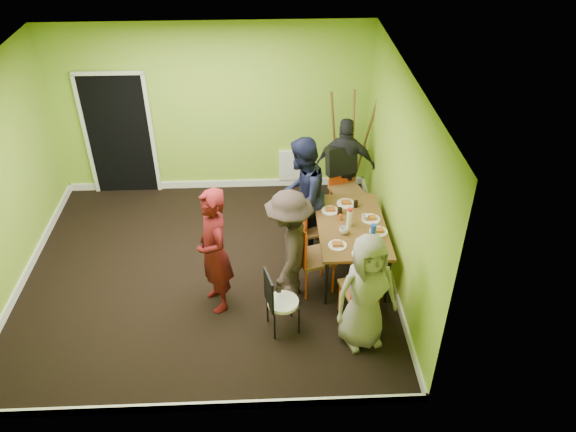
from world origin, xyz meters
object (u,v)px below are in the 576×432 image
at_px(dining_table, 351,228).
at_px(chair_bentwood, 278,299).
at_px(chair_left_far, 310,224).
at_px(chair_back_end, 343,168).
at_px(orange_bottle, 340,217).
at_px(easel, 351,145).
at_px(person_standing, 214,251).
at_px(person_left_near, 289,248).
at_px(thermos, 349,218).
at_px(person_left_far, 302,196).
at_px(chair_front_end, 363,287).
at_px(chair_left_near, 309,253).
at_px(person_front_end, 366,292).
at_px(person_back_end, 345,165).
at_px(blue_bottle, 373,231).

bearing_deg(dining_table, chair_bentwood, -132.73).
xyz_separation_m(chair_left_far, chair_bentwood, (-0.50, -1.44, -0.04)).
bearing_deg(chair_back_end, orange_bottle, 62.41).
xyz_separation_m(chair_bentwood, easel, (1.24, 2.96, 0.45)).
xyz_separation_m(person_standing, person_left_near, (0.92, 0.09, -0.06)).
height_order(thermos, orange_bottle, thermos).
bearing_deg(dining_table, easel, 82.93).
distance_m(easel, person_left_far, 1.59).
distance_m(chair_front_end, person_standing, 1.84).
bearing_deg(chair_back_end, person_left_near, 45.51).
distance_m(dining_table, thermos, 0.18).
xyz_separation_m(chair_back_end, easel, (0.18, 0.48, 0.13)).
relative_size(dining_table, easel, 0.79).
xyz_separation_m(thermos, orange_bottle, (-0.10, 0.14, -0.08)).
height_order(chair_left_far, chair_left_near, chair_left_near).
relative_size(chair_back_end, thermos, 4.71).
height_order(chair_left_far, person_front_end, person_front_end).
height_order(chair_back_end, person_back_end, person_back_end).
relative_size(chair_left_near, blue_bottle, 5.43).
bearing_deg(chair_left_far, chair_left_near, -15.63).
distance_m(person_standing, person_left_far, 1.62).
distance_m(dining_table, chair_bentwood, 1.50).
bearing_deg(chair_left_near, person_left_near, -79.12).
bearing_deg(chair_left_far, easel, 144.86).
bearing_deg(dining_table, person_standing, -160.84).
distance_m(blue_bottle, person_standing, 2.03).
bearing_deg(chair_bentwood, easel, 142.22).
xyz_separation_m(dining_table, blue_bottle, (0.23, -0.28, 0.15)).
bearing_deg(easel, person_front_end, -94.49).
bearing_deg(dining_table, thermos, -154.27).
bearing_deg(person_left_near, person_front_end, 59.67).
relative_size(chair_bentwood, blue_bottle, 4.41).
distance_m(orange_bottle, person_back_end, 1.45).
bearing_deg(dining_table, person_back_end, 85.78).
xyz_separation_m(chair_left_far, thermos, (0.47, -0.36, 0.35)).
bearing_deg(orange_bottle, chair_back_end, 81.57).
xyz_separation_m(orange_bottle, person_left_near, (-0.72, -0.64, 0.00)).
height_order(chair_left_far, chair_front_end, chair_front_end).
height_order(chair_left_far, chair_bentwood, chair_left_far).
distance_m(easel, blue_bottle, 2.16).
bearing_deg(person_left_near, easel, 168.95).
relative_size(chair_left_near, person_back_end, 0.70).
xyz_separation_m(chair_bentwood, orange_bottle, (0.87, 1.21, 0.31)).
bearing_deg(chair_front_end, dining_table, 77.22).
bearing_deg(chair_left_near, dining_table, 105.05).
bearing_deg(person_left_far, orange_bottle, 73.74).
xyz_separation_m(chair_left_near, thermos, (0.56, 0.36, 0.27)).
height_order(chair_front_end, person_back_end, person_back_end).
relative_size(blue_bottle, person_left_far, 0.11).
bearing_deg(chair_front_end, person_standing, 153.81).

